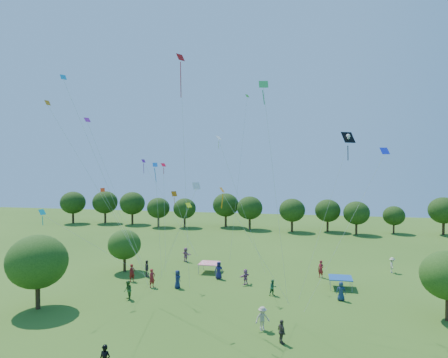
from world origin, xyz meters
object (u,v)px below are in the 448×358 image
(tent_blue, at_px, (340,278))
(red_high_kite, at_px, (182,99))
(near_tree_west, at_px, (37,262))
(tent_red_stripe, at_px, (209,263))
(near_tree_north, at_px, (124,245))
(pirate_kite, at_px, (347,142))
(near_tree_east, at_px, (448,275))

(tent_blue, bearing_deg, red_high_kite, -152.42)
(near_tree_west, height_order, tent_red_stripe, near_tree_west)
(tent_blue, bearing_deg, near_tree_north, 176.77)
(near_tree_west, height_order, red_high_kite, red_high_kite)
(near_tree_north, xyz_separation_m, tent_blue, (23.74, -1.34, -2.07))
(tent_red_stripe, bearing_deg, pirate_kite, -36.73)
(near_tree_north, relative_size, tent_red_stripe, 2.18)
(pirate_kite, xyz_separation_m, red_high_kite, (-13.78, 0.09, 3.86))
(near_tree_east, relative_size, red_high_kite, 0.27)
(tent_red_stripe, bearing_deg, red_high_kite, -89.17)
(near_tree_north, xyz_separation_m, pirate_kite, (23.54, -8.72, 10.95))
(tent_red_stripe, bearing_deg, tent_blue, -12.03)
(near_tree_north, height_order, near_tree_east, near_tree_east)
(near_tree_east, bearing_deg, red_high_kite, -178.59)
(near_tree_east, distance_m, pirate_kite, 13.09)
(near_tree_west, xyz_separation_m, pirate_kite, (25.38, 3.81, 10.03))
(near_tree_north, xyz_separation_m, red_high_kite, (9.76, -8.64, 14.81))
(near_tree_east, height_order, tent_red_stripe, near_tree_east)
(near_tree_east, height_order, tent_blue, near_tree_east)
(tent_blue, bearing_deg, tent_red_stripe, 167.97)
(near_tree_east, distance_m, tent_red_stripe, 23.96)
(near_tree_east, bearing_deg, near_tree_north, 165.50)
(near_tree_west, distance_m, near_tree_east, 33.47)
(near_tree_east, xyz_separation_m, red_high_kite, (-21.58, -0.53, 14.35))
(tent_blue, xyz_separation_m, pirate_kite, (-0.20, -7.39, 13.02))
(near_tree_west, relative_size, pirate_kite, 0.46)
(tent_blue, bearing_deg, near_tree_west, -156.35)
(near_tree_north, height_order, tent_red_stripe, near_tree_north)
(tent_blue, bearing_deg, pirate_kite, -91.52)
(near_tree_west, relative_size, red_high_kite, 0.31)
(tent_blue, relative_size, pirate_kite, 0.16)
(red_high_kite, bearing_deg, tent_red_stripe, 90.83)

